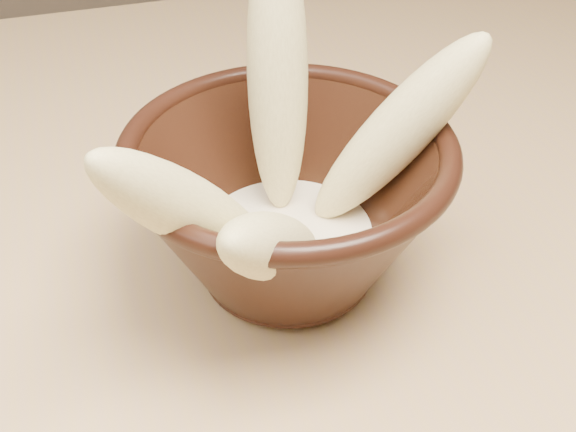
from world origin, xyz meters
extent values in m
cube|color=tan|center=(0.00, 0.00, 0.73)|extent=(1.20, 0.80, 0.04)
cylinder|color=tan|center=(0.54, 0.34, 0.35)|extent=(0.05, 0.05, 0.71)
cylinder|color=black|center=(0.07, -0.09, 0.76)|extent=(0.09, 0.09, 0.01)
cylinder|color=black|center=(0.07, -0.09, 0.78)|extent=(0.09, 0.09, 0.01)
torus|color=black|center=(0.07, -0.09, 0.86)|extent=(0.21, 0.21, 0.01)
cylinder|color=beige|center=(0.07, -0.09, 0.79)|extent=(0.12, 0.12, 0.02)
ellipsoid|color=#C9BA77|center=(0.08, -0.05, 0.88)|extent=(0.05, 0.08, 0.19)
ellipsoid|color=#C9BA77|center=(0.00, -0.13, 0.85)|extent=(0.14, 0.10, 0.15)
ellipsoid|color=#C9BA77|center=(0.14, -0.09, 0.86)|extent=(0.13, 0.07, 0.15)
ellipsoid|color=#C9BA77|center=(0.04, -0.15, 0.83)|extent=(0.11, 0.12, 0.11)
camera|label=1|loc=(-0.04, -0.47, 1.12)|focal=50.00mm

